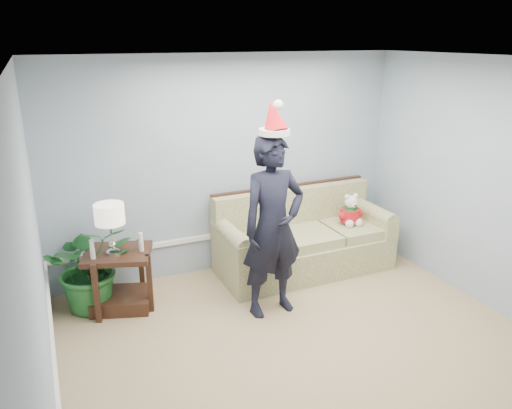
{
  "coord_description": "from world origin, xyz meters",
  "views": [
    {
      "loc": [
        -2.12,
        -3.15,
        2.88
      ],
      "look_at": [
        -0.05,
        1.55,
        1.14
      ],
      "focal_mm": 35.0,
      "sensor_mm": 36.0,
      "label": 1
    }
  ],
  "objects": [
    {
      "name": "teddy_bear",
      "position": [
        1.47,
        1.94,
        0.69
      ],
      "size": [
        0.28,
        0.3,
        0.42
      ],
      "rotation": [
        0.0,
        0.0,
        -0.08
      ],
      "color": "silver",
      "rests_on": "sofa"
    },
    {
      "name": "side_table",
      "position": [
        -1.5,
        1.97,
        0.26
      ],
      "size": [
        0.84,
        0.77,
        0.67
      ],
      "rotation": [
        0.0,
        0.0,
        -0.32
      ],
      "color": "#3C2015",
      "rests_on": "room_shell"
    },
    {
      "name": "sofa",
      "position": [
        0.82,
        2.04,
        0.37
      ],
      "size": [
        2.21,
        0.96,
        1.03
      ],
      "rotation": [
        0.0,
        0.0,
        0.01
      ],
      "color": "#566530",
      "rests_on": "room_shell"
    },
    {
      "name": "room_shell",
      "position": [
        0.0,
        0.0,
        1.35
      ],
      "size": [
        4.54,
        5.04,
        2.74
      ],
      "color": "tan",
      "rests_on": "ground"
    },
    {
      "name": "candle_pair",
      "position": [
        -1.51,
        1.89,
        0.77
      ],
      "size": [
        0.56,
        0.05,
        0.21
      ],
      "color": "silver",
      "rests_on": "side_table"
    },
    {
      "name": "santa_hat",
      "position": [
        0.01,
        1.25,
        2.11
      ],
      "size": [
        0.38,
        0.41,
        0.36
      ],
      "rotation": [
        0.0,
        0.0,
        0.25
      ],
      "color": "silver",
      "rests_on": "man"
    },
    {
      "name": "houseplant",
      "position": [
        -1.79,
        2.09,
        0.51
      ],
      "size": [
        0.92,
        0.8,
        1.01
      ],
      "primitive_type": "imported",
      "rotation": [
        0.0,
        0.0,
        0.01
      ],
      "color": "#1E5F28",
      "rests_on": "room_shell"
    },
    {
      "name": "wainscot_trim",
      "position": [
        -1.18,
        1.18,
        0.45
      ],
      "size": [
        4.49,
        4.99,
        0.06
      ],
      "color": "white",
      "rests_on": "room_shell"
    },
    {
      "name": "table_lamp",
      "position": [
        -1.55,
        1.94,
        1.1
      ],
      "size": [
        0.31,
        0.31,
        0.56
      ],
      "color": "silver",
      "rests_on": "side_table"
    },
    {
      "name": "man",
      "position": [
        0.01,
        1.24,
        0.98
      ],
      "size": [
        0.75,
        0.53,
        1.97
      ],
      "primitive_type": "imported",
      "rotation": [
        0.0,
        0.0,
        0.08
      ],
      "color": "black",
      "rests_on": "room_shell"
    }
  ]
}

